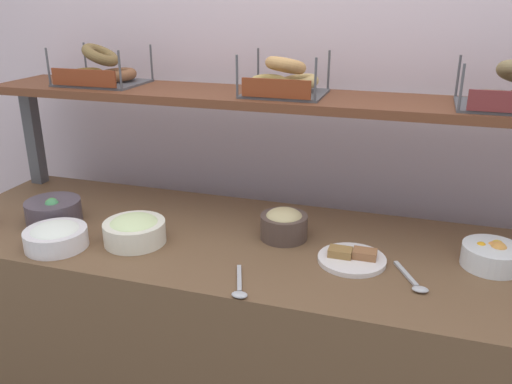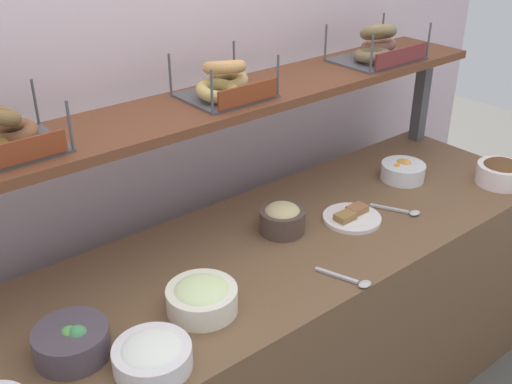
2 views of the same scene
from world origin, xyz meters
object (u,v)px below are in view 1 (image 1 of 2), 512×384
Objects in this scene: bowl_fruit_salad at (492,255)px; bowl_cream_cheese at (56,236)px; bagel_basket_sesame at (284,80)px; bagel_basket_cinnamon_raisin at (101,72)px; bowl_veggie_mix at (54,211)px; bowl_hummus at (284,224)px; serving_plate_white at (352,258)px; bowl_scallion_spread at (135,230)px; serving_spoon_near_plate at (414,282)px; serving_spoon_by_edge at (239,287)px.

bowl_cream_cheese is at bearing -167.91° from bowl_fruit_salad.
bagel_basket_sesame is at bearing 162.33° from bowl_fruit_salad.
bowl_veggie_mix is at bearing -93.00° from bagel_basket_cinnamon_raisin.
bowl_veggie_mix is 1.23× the size of bowl_hummus.
bowl_fruit_salad is 0.84× the size of serving_plate_white.
bagel_basket_cinnamon_raisin is at bearing 87.00° from bowl_veggie_mix.
bowl_hummus is at bearing 21.39° from bowl_scallion_spread.
serving_spoon_by_edge is at bearing -159.29° from serving_spoon_near_plate.
bagel_basket_cinnamon_raisin reaches higher than serving_spoon_near_plate.
bowl_veggie_mix is at bearing 129.06° from bowl_cream_cheese.
bowl_scallion_spread is 0.68m from bagel_basket_cinnamon_raisin.
bowl_scallion_spread is at bearing 25.60° from bowl_cream_cheese.
bowl_veggie_mix is 1.44m from bowl_fruit_salad.
bowl_cream_cheese is (-0.22, -0.11, -0.01)m from bowl_scallion_spread.
bowl_veggie_mix is 0.95× the size of bowl_scallion_spread.
serving_plate_white is at bearing -166.31° from bowl_fruit_salad.
bowl_cream_cheese is 0.90m from bagel_basket_sesame.
bowl_veggie_mix reaches higher than serving_plate_white.
bowl_hummus is at bearing 22.81° from bowl_cream_cheese.
bagel_basket_sesame is (-0.03, 0.57, 0.47)m from serving_spoon_by_edge.
bowl_fruit_salad is at bearing -17.67° from bagel_basket_sesame.
serving_spoon_by_edge is at bearing -136.94° from serving_plate_white.
serving_spoon_by_edge is at bearing -152.34° from bowl_fruit_salad.
bagel_basket_sesame is (0.60, 0.50, 0.44)m from bowl_cream_cheese.
bowl_cream_cheese is at bearing -140.27° from bagel_basket_sesame.
bowl_hummus reaches higher than bowl_scallion_spread.
bagel_basket_cinnamon_raisin is (-0.11, 0.51, 0.44)m from bowl_cream_cheese.
bowl_veggie_mix is at bearing 177.08° from serving_spoon_near_plate.
bowl_hummus is at bearing 84.76° from serving_spoon_by_edge.
serving_spoon_by_edge is (-0.27, -0.25, -0.00)m from serving_plate_white.
bowl_cream_cheese is 0.63× the size of bagel_basket_cinnamon_raisin.
bowl_hummus is 0.26m from serving_plate_white.
bowl_fruit_salad is 0.28m from serving_spoon_near_plate.
bowl_cream_cheese is 1.21× the size of serving_spoon_near_plate.
bagel_basket_cinnamon_raisin reaches higher than serving_plate_white.
serving_spoon_near_plate is at bearing -24.16° from serving_plate_white.
bowl_scallion_spread is at bearing -170.89° from bowl_fruit_salad.
bagel_basket_sesame is at bearing 45.94° from bowl_scallion_spread.
serving_plate_white is (0.69, 0.08, -0.03)m from bowl_scallion_spread.
bowl_hummus reaches higher than serving_spoon_near_plate.
bowl_cream_cheese is at bearing -50.94° from bowl_veggie_mix.
bagel_basket_cinnamon_raisin is at bearing 162.16° from serving_plate_white.
bowl_veggie_mix is at bearing -178.95° from serving_plate_white.
bagel_basket_sesame is at bearing -0.82° from bagel_basket_cinnamon_raisin.
bowl_veggie_mix reaches higher than bowl_fruit_salad.
serving_plate_white is at bearing 1.05° from bowl_veggie_mix.
bowl_veggie_mix is 0.21m from bowl_cream_cheese.
bowl_hummus is at bearing 156.70° from serving_spoon_near_plate.
bowl_fruit_salad is at bearing 13.69° from serving_plate_white.
bowl_hummus reaches higher than bowl_cream_cheese.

